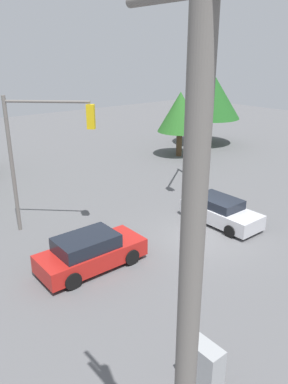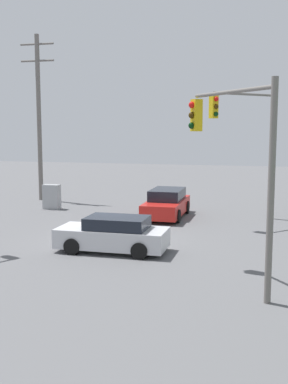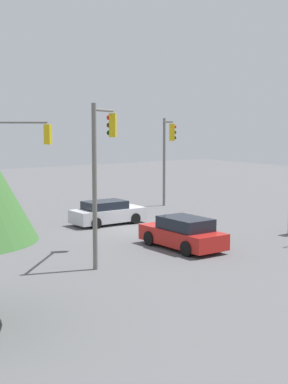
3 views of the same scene
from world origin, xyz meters
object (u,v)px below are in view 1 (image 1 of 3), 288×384
object	(u,v)px
traffic_signal_cross	(42,142)
traffic_signal_aux	(194,124)
sedan_red	(90,252)
sedan_silver	(220,211)
electrical_cabinet	(204,368)

from	to	relation	value
traffic_signal_cross	traffic_signal_aux	world-z (taller)	traffic_signal_cross
traffic_signal_aux	traffic_signal_cross	bearing A→B (deg)	-36.64
sedan_red	traffic_signal_cross	size ratio (longest dim) A/B	0.68
sedan_silver	electrical_cabinet	distance (m)	10.28
electrical_cabinet	sedan_silver	bearing A→B (deg)	-52.12
sedan_silver	traffic_signal_aux	distance (m)	6.32
sedan_red	traffic_signal_aux	xyz separation A→B (m)	(4.05, -9.96, 3.39)
sedan_silver	traffic_signal_cross	world-z (taller)	traffic_signal_cross
sedan_silver	traffic_signal_cross	bearing A→B (deg)	-33.25
traffic_signal_aux	electrical_cabinet	bearing A→B (deg)	8.90
electrical_cabinet	traffic_signal_cross	bearing A→B (deg)	-5.52
sedan_silver	electrical_cabinet	xyz separation A→B (m)	(-6.31, 8.11, 0.05)
sedan_red	traffic_signal_aux	size ratio (longest dim) A/B	0.74
sedan_silver	sedan_red	distance (m)	7.29
sedan_red	electrical_cabinet	distance (m)	6.89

